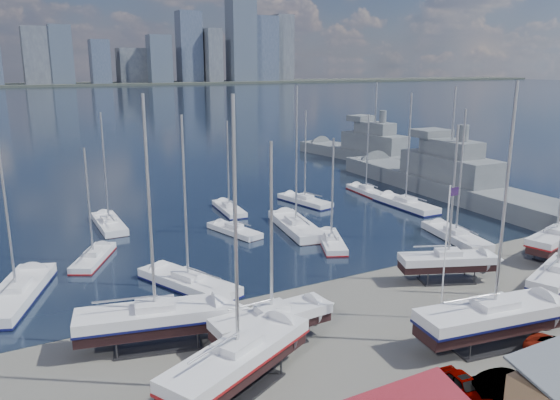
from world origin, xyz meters
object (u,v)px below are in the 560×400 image
naval_ship_east (448,184)px  sailboat_cradle_0 (156,318)px  flagpole (446,244)px  car_a (465,386)px  naval_ship_west (374,154)px

naval_ship_east → sailboat_cradle_0: bearing=118.5°
flagpole → car_a: bearing=-127.5°
flagpole → sailboat_cradle_0: bearing=162.8°
sailboat_cradle_0 → flagpole: size_ratio=1.64×
naval_ship_east → naval_ship_west: 30.73m
naval_ship_east → car_a: size_ratio=12.48×
sailboat_cradle_0 → flagpole: (21.07, -6.50, 4.01)m
sailboat_cradle_0 → naval_ship_west: 82.14m
sailboat_cradle_0 → naval_ship_west: sailboat_cradle_0 is taller
sailboat_cradle_0 → flagpole: bearing=-3.8°
car_a → sailboat_cradle_0: bearing=141.5°
sailboat_cradle_0 → naval_ship_east: (53.22, 24.47, -0.50)m
naval_ship_west → flagpole: size_ratio=3.88×
sailboat_cradle_0 → naval_ship_east: sailboat_cradle_0 is taller
car_a → flagpole: (6.43, 8.39, 5.52)m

